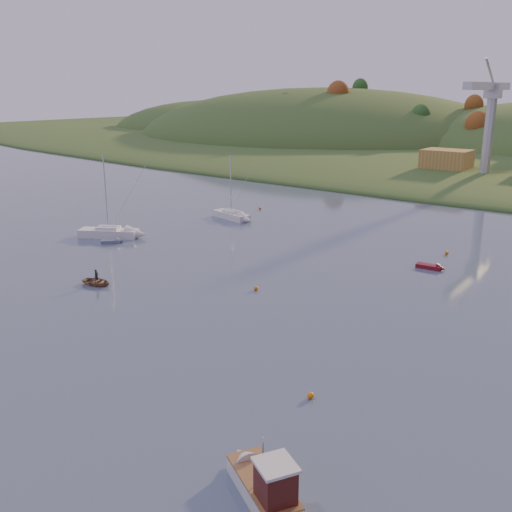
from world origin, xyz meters
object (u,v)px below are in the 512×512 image
Objects in this scene: sailboat_far at (231,215)px; grey_dinghy at (115,241)px; fishing_boat at (260,478)px; canoe at (97,282)px; sailboat_near at (109,232)px; red_tender at (434,267)px.

sailboat_far is 3.50× the size of grey_dinghy.
grey_dinghy is at bearing -2.00° from fishing_boat.
fishing_boat reaches higher than canoe.
sailboat_far is at bearing 3.82° from canoe.
canoe is 18.42m from grey_dinghy.
canoe is at bearing -61.93° from sailboat_far.
sailboat_near reaches higher than grey_dinghy.
red_tender is at bearing -56.15° from canoe.
fishing_boat is at bearing -84.75° from red_tender.
sailboat_far is 3.00× the size of canoe.
sailboat_far reaches higher than red_tender.
sailboat_near reaches higher than red_tender.
sailboat_far is (6.40, 20.90, -0.07)m from sailboat_near.
red_tender reaches higher than canoe.
red_tender is (-7.30, 45.21, -0.69)m from fishing_boat.
sailboat_near is 3.38× the size of canoe.
sailboat_near is 3.37× the size of red_tender.
sailboat_near reaches higher than sailboat_far.
sailboat_near is (-51.87, 31.11, -0.17)m from fishing_boat.
canoe is (-35.45, 16.34, -0.57)m from fishing_boat.
grey_dinghy is at bearing 32.74° from canoe.
red_tender is (44.58, 14.11, -0.52)m from sailboat_near.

